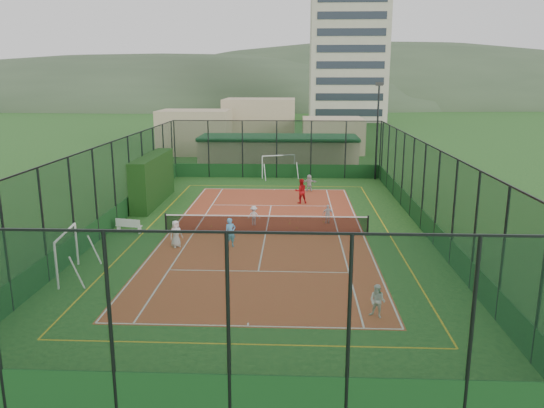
# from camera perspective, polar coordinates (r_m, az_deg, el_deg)

# --- Properties ---
(ground) EXTENTS (300.00, 300.00, 0.00)m
(ground) POSITION_cam_1_polar(r_m,az_deg,el_deg) (30.41, -0.65, -3.01)
(ground) COLOR #1A4C1C
(ground) RESTS_ON ground
(court_slab) EXTENTS (11.17, 23.97, 0.01)m
(court_slab) POSITION_cam_1_polar(r_m,az_deg,el_deg) (30.40, -0.65, -3.00)
(court_slab) COLOR #AC4026
(court_slab) RESTS_ON ground
(tennis_net) EXTENTS (11.67, 0.12, 1.06)m
(tennis_net) POSITION_cam_1_polar(r_m,az_deg,el_deg) (30.26, -0.65, -2.05)
(tennis_net) COLOR black
(tennis_net) RESTS_ON ground
(perimeter_fence) EXTENTS (18.12, 34.12, 5.00)m
(perimeter_fence) POSITION_cam_1_polar(r_m,az_deg,el_deg) (29.80, -0.66, 1.60)
(perimeter_fence) COLOR black
(perimeter_fence) RESTS_ON ground
(floodlight_ne) EXTENTS (0.60, 0.26, 8.25)m
(floodlight_ne) POSITION_cam_1_polar(r_m,az_deg,el_deg) (46.46, 11.25, 7.64)
(floodlight_ne) COLOR black
(floodlight_ne) RESTS_ON ground
(clubhouse) EXTENTS (15.20, 7.20, 3.15)m
(clubhouse) POSITION_cam_1_polar(r_m,az_deg,el_deg) (51.62, 0.70, 5.60)
(clubhouse) COLOR tan
(clubhouse) RESTS_ON ground
(apartment_tower) EXTENTS (15.00, 12.00, 30.00)m
(apartment_tower) POSITION_cam_1_polar(r_m,az_deg,el_deg) (111.79, 8.19, 16.57)
(apartment_tower) COLOR beige
(apartment_tower) RESTS_ON ground
(distant_hills) EXTENTS (200.00, 60.00, 24.00)m
(distant_hills) POSITION_cam_1_polar(r_m,az_deg,el_deg) (179.33, 2.04, 10.66)
(distant_hills) COLOR #384C33
(distant_hills) RESTS_ON ground
(hedge_left) EXTENTS (1.16, 7.72, 3.38)m
(hedge_left) POSITION_cam_1_polar(r_m,az_deg,el_deg) (37.97, -12.69, 2.60)
(hedge_left) COLOR black
(hedge_left) RESTS_ON ground
(white_bench) EXTENTS (1.57, 0.72, 0.85)m
(white_bench) POSITION_cam_1_polar(r_m,az_deg,el_deg) (31.25, -15.14, -2.22)
(white_bench) COLOR white
(white_bench) RESTS_ON ground
(futsal_goal_near) EXTENTS (3.20, 1.29, 2.01)m
(futsal_goal_near) POSITION_cam_1_polar(r_m,az_deg,el_deg) (25.16, -21.18, -5.09)
(futsal_goal_near) COLOR white
(futsal_goal_near) RESTS_ON ground
(futsal_goal_far) EXTENTS (3.20, 1.88, 1.99)m
(futsal_goal_far) POSITION_cam_1_polar(r_m,az_deg,el_deg) (46.67, 0.71, 4.04)
(futsal_goal_far) COLOR white
(futsal_goal_far) RESTS_ON ground
(child_near_left) EXTENTS (0.82, 0.77, 1.40)m
(child_near_left) POSITION_cam_1_polar(r_m,az_deg,el_deg) (27.99, -10.29, -3.17)
(child_near_left) COLOR silver
(child_near_left) RESTS_ON court_slab
(child_near_mid) EXTENTS (0.66, 0.56, 1.53)m
(child_near_mid) POSITION_cam_1_polar(r_m,az_deg,el_deg) (27.62, -4.50, -3.08)
(child_near_mid) COLOR #499ACF
(child_near_mid) RESTS_ON court_slab
(child_near_right) EXTENTS (0.77, 0.72, 1.26)m
(child_near_right) POSITION_cam_1_polar(r_m,az_deg,el_deg) (20.08, 11.27, -10.21)
(child_near_right) COLOR white
(child_near_right) RESTS_ON court_slab
(child_far_left) EXTENTS (0.79, 0.48, 1.18)m
(child_far_left) POSITION_cam_1_polar(r_m,az_deg,el_deg) (31.62, -1.96, -1.25)
(child_far_left) COLOR silver
(child_far_left) RESTS_ON court_slab
(child_far_right) EXTENTS (0.71, 0.40, 1.15)m
(child_far_right) POSITION_cam_1_polar(r_m,az_deg,el_deg) (32.18, 6.02, -1.08)
(child_far_right) COLOR silver
(child_far_right) RESTS_ON court_slab
(child_far_back) EXTENTS (1.25, 0.52, 1.32)m
(child_far_back) POSITION_cam_1_polar(r_m,az_deg,el_deg) (41.25, 4.01, 2.30)
(child_far_back) COLOR silver
(child_far_back) RESTS_ON court_slab
(coach) EXTENTS (0.97, 0.83, 1.73)m
(coach) POSITION_cam_1_polar(r_m,az_deg,el_deg) (37.17, 3.12, 1.41)
(coach) COLOR red
(coach) RESTS_ON court_slab
(tennis_balls) EXTENTS (6.76, 1.46, 0.07)m
(tennis_balls) POSITION_cam_1_polar(r_m,az_deg,el_deg) (31.71, 0.94, -2.24)
(tennis_balls) COLOR #CCE033
(tennis_balls) RESTS_ON court_slab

